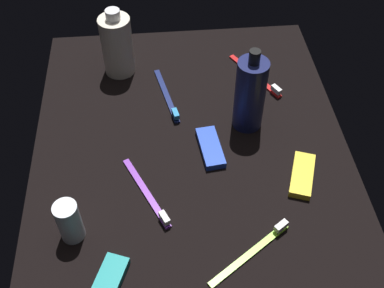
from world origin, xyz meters
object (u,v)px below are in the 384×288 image
Objects in this scene: toothbrush_navy at (168,97)px; snack_bar_blue at (210,148)px; lotion_bottle at (250,94)px; deodorant_stick at (69,221)px; toothbrush_red at (258,77)px; snack_bar_yellow at (302,175)px; toothbrush_purple at (149,195)px; snack_bar_teal at (107,285)px; toothbrush_lime at (255,249)px; bodywash_bottle at (117,45)px.

toothbrush_navy reaches higher than snack_bar_blue.
lotion_bottle reaches higher than deodorant_stick.
toothbrush_red is at bearing 140.42° from snack_bar_blue.
snack_bar_yellow is at bearing 27.80° from lotion_bottle.
toothbrush_purple is 18.63cm from snack_bar_teal.
deodorant_stick is at bearing -101.12° from toothbrush_lime.
deodorant_stick reaches higher than snack_bar_blue.
lotion_bottle is 1.07× the size of toothbrush_navy.
bodywash_bottle is 45.09cm from deodorant_stick.
deodorant_stick is 31.83cm from toothbrush_lime.
snack_bar_blue is at bearing 123.46° from deodorant_stick.
toothbrush_red is 1.57× the size of snack_bar_yellow.
toothbrush_lime is 25.22cm from snack_bar_teal.
snack_bar_yellow is at bearing 44.65° from bodywash_bottle.
toothbrush_purple is at bearing -57.17° from snack_bar_blue.
bodywash_bottle is 55.09cm from snack_bar_teal.
toothbrush_navy is 1.72× the size of snack_bar_yellow.
bodywash_bottle is 1.57× the size of snack_bar_yellow.
toothbrush_red is (-5.02, 21.28, 0.00)cm from toothbrush_navy.
toothbrush_lime is 1.49× the size of snack_bar_yellow.
deodorant_stick reaches higher than snack_bar_yellow.
snack_bar_teal is (19.12, -36.79, 0.00)cm from snack_bar_yellow.
lotion_bottle is at bearing 61.51° from toothbrush_navy.
snack_bar_yellow is (35.56, 35.13, -6.57)cm from bodywash_bottle.
toothbrush_navy is at bearing -160.41° from snack_bar_blue.
toothbrush_navy reaches higher than snack_bar_teal.
toothbrush_lime is at bearing -11.14° from toothbrush_red.
toothbrush_purple reaches higher than snack_bar_blue.
lotion_bottle reaches higher than bodywash_bottle.
toothbrush_lime is at bearing 121.16° from snack_bar_teal.
snack_bar_yellow is at bearing 6.26° from toothbrush_red.
toothbrush_lime reaches higher than snack_bar_blue.
toothbrush_red is at bearing 160.39° from lotion_bottle.
snack_bar_yellow is 1.00× the size of snack_bar_teal.
snack_bar_yellow is at bearing 56.39° from snack_bar_blue.
toothbrush_navy is at bearing -174.36° from snack_bar_teal.
snack_bar_yellow and snack_bar_blue have the same top height.
bodywash_bottle reaches higher than toothbrush_navy.
toothbrush_navy is 1.72× the size of snack_bar_blue.
bodywash_bottle is 0.97× the size of toothbrush_purple.
toothbrush_purple is 1.62× the size of snack_bar_yellow.
lotion_bottle is at bearing 124.87° from deodorant_stick.
toothbrush_red is 29.55cm from snack_bar_yellow.
snack_bar_yellow is (29.38, 3.22, 0.14)cm from toothbrush_red.
snack_bar_teal is at bearing -34.69° from toothbrush_red.
toothbrush_red is 58.98cm from snack_bar_teal.
bodywash_bottle is (-20.07, -26.97, -1.00)cm from lotion_bottle.
toothbrush_purple is at bearing -50.83° from lotion_bottle.
toothbrush_navy is 26.79cm from toothbrush_purple.
toothbrush_red reaches higher than snack_bar_yellow.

